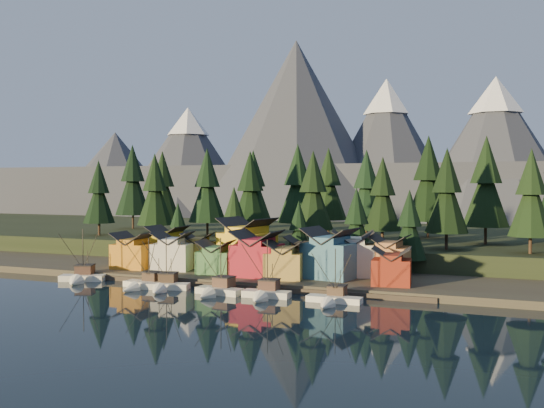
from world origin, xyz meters
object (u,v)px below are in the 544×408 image
at_px(boat_3, 216,282).
at_px(boat_4, 265,285).
at_px(house_front_0, 133,249).
at_px(house_front_1, 173,250).
at_px(boat_5, 332,293).
at_px(boat_2, 164,279).
at_px(house_back_0, 168,244).
at_px(boat_1, 143,278).
at_px(house_back_1, 198,249).
at_px(boat_0, 81,270).

height_order(boat_3, boat_4, boat_3).
relative_size(house_front_0, house_front_1, 0.90).
distance_m(boat_3, boat_5, 23.07).
bearing_deg(house_front_0, boat_2, -44.48).
xyz_separation_m(boat_3, house_back_0, (-26.91, 26.29, 3.99)).
bearing_deg(boat_1, house_front_0, 135.63).
bearing_deg(house_front_1, house_back_0, 116.62).
height_order(boat_5, house_back_1, boat_5).
bearing_deg(house_back_0, boat_0, -110.42).
bearing_deg(house_front_1, house_back_1, 51.68).
distance_m(boat_0, boat_2, 22.50).
distance_m(boat_3, boat_4, 9.91).
height_order(boat_4, boat_5, boat_4).
bearing_deg(boat_5, boat_1, 179.23).
xyz_separation_m(house_front_0, house_front_1, (10.01, 1.32, 0.19)).
bearing_deg(boat_3, boat_0, -179.38).
bearing_deg(boat_1, house_back_1, 94.02).
bearing_deg(house_back_1, boat_0, -145.49).
height_order(boat_4, house_front_0, boat_4).
xyz_separation_m(boat_3, house_front_0, (-30.00, 16.09, 3.51)).
relative_size(boat_0, boat_3, 1.05).
bearing_deg(boat_0, house_front_0, 49.25).
distance_m(boat_0, boat_3, 34.87).
bearing_deg(boat_1, boat_5, 3.94).
xyz_separation_m(boat_5, house_front_0, (-53.06, 15.84, 3.98)).
bearing_deg(house_front_0, boat_4, -25.37).
distance_m(boat_2, house_front_1, 18.55).
height_order(boat_2, boat_3, boat_3).
height_order(boat_1, boat_5, boat_1).
bearing_deg(boat_0, house_back_1, 28.14).
bearing_deg(house_back_1, boat_5, -44.64).
relative_size(boat_0, boat_5, 1.13).
bearing_deg(boat_0, house_back_0, 50.66).
distance_m(boat_1, boat_2, 4.99).
bearing_deg(boat_5, house_back_0, 153.02).
xyz_separation_m(boat_4, house_front_1, (-29.89, 17.02, 3.68)).
bearing_deg(house_front_0, house_back_1, 25.81).
height_order(boat_5, house_back_0, house_back_0).
xyz_separation_m(boat_2, house_back_1, (-4.50, 22.64, 3.51)).
height_order(boat_1, house_back_1, boat_1).
bearing_deg(house_front_0, house_front_1, 3.61).
xyz_separation_m(house_back_0, house_back_1, (10.08, -2.68, -0.62)).
bearing_deg(house_front_1, boat_2, -76.38).
height_order(boat_0, boat_2, boat_0).
distance_m(boat_2, boat_5, 35.40).
distance_m(boat_2, boat_3, 12.37).
distance_m(boat_5, house_back_0, 56.53).
relative_size(boat_1, boat_2, 0.98).
bearing_deg(boat_2, boat_1, 164.11).
height_order(boat_1, house_front_0, boat_1).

